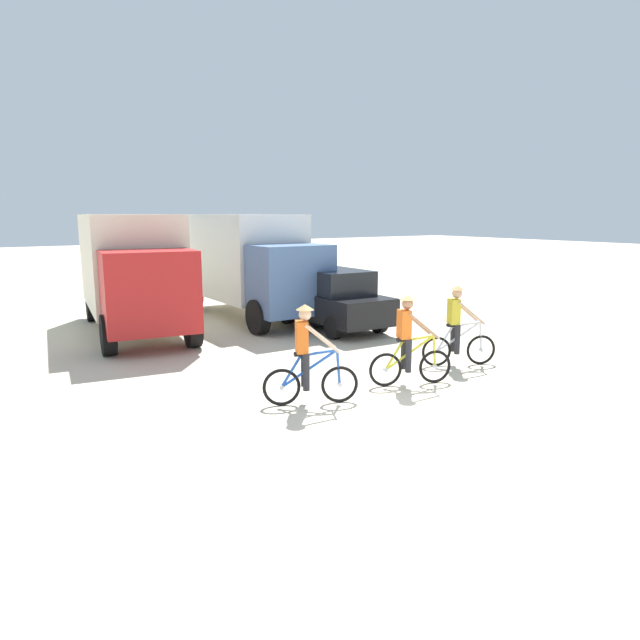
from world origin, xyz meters
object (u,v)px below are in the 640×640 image
Objects in this scene: cyclist_orange_shirt at (307,358)px; cyclist_near_camera at (457,329)px; box_truck_cream_rv at (133,267)px; sedan_parked at (332,299)px; cyclist_cowboy_hat at (408,344)px; box_truck_white_box at (247,260)px; supply_crate at (343,318)px.

cyclist_orange_shirt is 4.23m from cyclist_near_camera.
sedan_parked is (4.98, -2.84, -0.99)m from box_truck_cream_rv.
sedan_parked is at bearing 51.56° from cyclist_orange_shirt.
cyclist_orange_shirt is at bearing -174.62° from cyclist_near_camera.
box_truck_cream_rv is 1.65× the size of sedan_parked.
cyclist_cowboy_hat is (-2.01, -5.53, -0.04)m from sedan_parked.
cyclist_orange_shirt is at bearing 177.38° from cyclist_cowboy_hat.
cyclist_cowboy_hat reaches higher than sedan_parked.
box_truck_cream_rv is 3.85× the size of cyclist_orange_shirt.
cyclist_orange_shirt is 2.29m from cyclist_cowboy_hat.
box_truck_cream_rv is 5.81m from sedan_parked.
box_truck_white_box is 10.79× the size of supply_crate.
sedan_parked is 2.33× the size of cyclist_orange_shirt.
cyclist_near_camera reaches higher than supply_crate.
box_truck_white_box is 3.72× the size of cyclist_orange_shirt.
cyclist_orange_shirt is at bearing -109.99° from box_truck_white_box.
sedan_parked is at bearing 88.90° from cyclist_near_camera.
cyclist_cowboy_hat is 1.98m from cyclist_near_camera.
sedan_parked is 2.33× the size of cyclist_cowboy_hat.
sedan_parked is 2.33× the size of cyclist_near_camera.
sedan_parked is 0.65m from supply_crate.
supply_crate is (2.28, 5.34, -0.53)m from cyclist_cowboy_hat.
box_truck_cream_rv is 3.85× the size of cyclist_cowboy_hat.
cyclist_orange_shirt is at bearing -131.11° from supply_crate.
cyclist_cowboy_hat is 5.83m from supply_crate.
sedan_parked reaches higher than supply_crate.
box_truck_white_box is at bearing 110.45° from sedan_parked.
sedan_parked is (1.18, -3.17, -0.99)m from box_truck_white_box.
box_truck_cream_rv is at bearing 94.65° from cyclist_orange_shirt.
sedan_parked is 6.77× the size of supply_crate.
cyclist_near_camera is at bearing -58.18° from box_truck_cream_rv.
box_truck_cream_rv is 3.85× the size of cyclist_near_camera.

